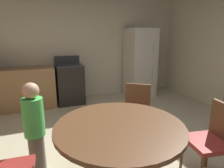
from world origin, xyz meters
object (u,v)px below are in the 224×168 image
Objects in this scene: oven_range at (70,84)px; chair_northeast at (136,110)px; person_child at (35,128)px; dining_table at (119,139)px; chair_east at (213,138)px; refrigerator at (140,63)px.

oven_range is 1.26× the size of chair_northeast.
oven_range is 1.01× the size of person_child.
chair_northeast is (0.62, 0.82, -0.10)m from dining_table.
dining_table is 1.38× the size of chair_northeast.
chair_northeast is at bearing 52.82° from dining_table.
person_child reaches higher than dining_table.
oven_range reaches higher than chair_northeast.
oven_range is 1.26× the size of chair_east.
person_child is (-1.38, -0.24, 0.08)m from chair_northeast.
refrigerator is at bearing -95.67° from chair_east.
refrigerator reaches higher than oven_range.
dining_table is (-1.84, -2.89, -0.28)m from refrigerator.
person_child is (-2.59, -2.31, -0.30)m from refrigerator.
chair_northeast is 1.40m from person_child.
person_child is (-1.77, 0.75, 0.08)m from chair_east.
refrigerator is at bearing -173.14° from chair_northeast.
refrigerator is 3.44m from dining_table.
dining_table is 0.95m from person_child.
person_child is (-0.75, 0.58, -0.02)m from dining_table.
oven_range is 3.28m from chair_east.
chair_east is at bearing 58.97° from chair_northeast.
oven_range is 2.48m from person_child.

